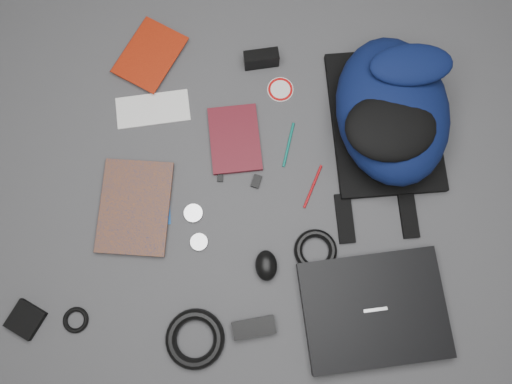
# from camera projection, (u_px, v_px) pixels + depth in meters

# --- Properties ---
(ground) EXTENTS (4.00, 4.00, 0.00)m
(ground) POSITION_uv_depth(u_px,v_px,m) (256.00, 193.00, 1.53)
(ground) COLOR #4F4F51
(ground) RESTS_ON ground
(backpack) EXTENTS (0.45, 0.58, 0.22)m
(backpack) POSITION_uv_depth(u_px,v_px,m) (392.00, 110.00, 1.47)
(backpack) COLOR #071033
(backpack) RESTS_ON ground
(laptop) EXTENTS (0.47, 0.41, 0.04)m
(laptop) POSITION_uv_depth(u_px,v_px,m) (374.00, 310.00, 1.44)
(laptop) COLOR black
(laptop) RESTS_ON ground
(textbook_red) EXTENTS (0.23, 0.27, 0.02)m
(textbook_red) POSITION_uv_depth(u_px,v_px,m) (128.00, 44.00, 1.62)
(textbook_red) COLOR #951B08
(textbook_red) RESTS_ON ground
(comic_book) EXTENTS (0.23, 0.30, 0.02)m
(comic_book) POSITION_uv_depth(u_px,v_px,m) (100.00, 205.00, 1.51)
(comic_book) COLOR #B8580D
(comic_book) RESTS_ON ground
(envelope) EXTENTS (0.25, 0.16, 0.00)m
(envelope) POSITION_uv_depth(u_px,v_px,m) (153.00, 109.00, 1.59)
(envelope) COLOR white
(envelope) RESTS_ON ground
(dvd_case) EXTENTS (0.20, 0.25, 0.02)m
(dvd_case) POSITION_uv_depth(u_px,v_px,m) (235.00, 139.00, 1.56)
(dvd_case) COLOR #4B0E16
(dvd_case) RESTS_ON ground
(compact_camera) EXTENTS (0.12, 0.07, 0.06)m
(compact_camera) POSITION_uv_depth(u_px,v_px,m) (261.00, 59.00, 1.59)
(compact_camera) COLOR black
(compact_camera) RESTS_ON ground
(sticker_disc) EXTENTS (0.10, 0.10, 0.00)m
(sticker_disc) POSITION_uv_depth(u_px,v_px,m) (280.00, 89.00, 1.60)
(sticker_disc) COLOR white
(sticker_disc) RESTS_ON ground
(pen_teal) EXTENTS (0.02, 0.15, 0.01)m
(pen_teal) POSITION_uv_depth(u_px,v_px,m) (289.00, 145.00, 1.56)
(pen_teal) COLOR #0B6A5C
(pen_teal) RESTS_ON ground
(pen_red) EXTENTS (0.05, 0.14, 0.01)m
(pen_red) POSITION_uv_depth(u_px,v_px,m) (313.00, 186.00, 1.53)
(pen_red) COLOR #A50C11
(pen_red) RESTS_ON ground
(id_badge) EXTENTS (0.07, 0.09, 0.00)m
(id_badge) POSITION_uv_depth(u_px,v_px,m) (162.00, 212.00, 1.51)
(id_badge) COLOR #154FA2
(id_badge) RESTS_ON ground
(usb_black) EXTENTS (0.02, 0.05, 0.01)m
(usb_black) POSITION_uv_depth(u_px,v_px,m) (220.00, 174.00, 1.54)
(usb_black) COLOR black
(usb_black) RESTS_ON ground
(key_fob) EXTENTS (0.03, 0.04, 0.01)m
(key_fob) POSITION_uv_depth(u_px,v_px,m) (256.00, 181.00, 1.53)
(key_fob) COLOR black
(key_fob) RESTS_ON ground
(mouse) EXTENTS (0.08, 0.10, 0.05)m
(mouse) POSITION_uv_depth(u_px,v_px,m) (266.00, 265.00, 1.46)
(mouse) COLOR black
(mouse) RESTS_ON ground
(headphone_left) EXTENTS (0.06, 0.06, 0.01)m
(headphone_left) POSITION_uv_depth(u_px,v_px,m) (193.00, 213.00, 1.51)
(headphone_left) COLOR silver
(headphone_left) RESTS_ON ground
(headphone_right) EXTENTS (0.05, 0.05, 0.01)m
(headphone_right) POSITION_uv_depth(u_px,v_px,m) (199.00, 242.00, 1.49)
(headphone_right) COLOR #B6B6B8
(headphone_right) RESTS_ON ground
(cable_coil) EXTENTS (0.16, 0.16, 0.02)m
(cable_coil) POSITION_uv_depth(u_px,v_px,m) (316.00, 250.00, 1.48)
(cable_coil) COLOR black
(cable_coil) RESTS_ON ground
(power_brick) EXTENTS (0.13, 0.09, 0.03)m
(power_brick) POSITION_uv_depth(u_px,v_px,m) (254.00, 328.00, 1.43)
(power_brick) COLOR black
(power_brick) RESTS_ON ground
(power_cord_coil) EXTENTS (0.20, 0.20, 0.03)m
(power_cord_coil) POSITION_uv_depth(u_px,v_px,m) (195.00, 339.00, 1.42)
(power_cord_coil) COLOR black
(power_cord_coil) RESTS_ON ground
(pouch) EXTENTS (0.11, 0.11, 0.02)m
(pouch) POSITION_uv_depth(u_px,v_px,m) (26.00, 319.00, 1.44)
(pouch) COLOR black
(pouch) RESTS_ON ground
(earbud_coil) EXTENTS (0.08, 0.08, 0.01)m
(earbud_coil) POSITION_uv_depth(u_px,v_px,m) (76.00, 320.00, 1.44)
(earbud_coil) COLOR black
(earbud_coil) RESTS_ON ground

